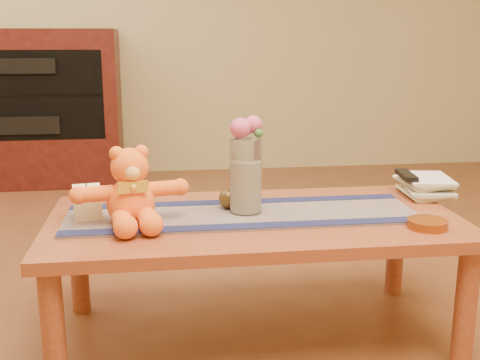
{
  "coord_description": "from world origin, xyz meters",
  "views": [
    {
      "loc": [
        -0.31,
        -1.93,
        1.05
      ],
      "look_at": [
        -0.05,
        0.0,
        0.58
      ],
      "focal_mm": 44.55,
      "sensor_mm": 36.0,
      "label": 1
    }
  ],
  "objects": [
    {
      "name": "amber_dish",
      "position": [
        0.53,
        -0.2,
        0.46
      ],
      "size": [
        0.14,
        0.14,
        0.03
      ],
      "primitive_type": "cylinder",
      "rotation": [
        0.0,
        0.0,
        0.1
      ],
      "color": "#BF5914",
      "rests_on": "coffee_table_top"
    },
    {
      "name": "book_bottom",
      "position": [
        0.62,
        0.19,
        0.46
      ],
      "size": [
        0.18,
        0.23,
        0.02
      ],
      "primitive_type": "imported",
      "rotation": [
        0.0,
        0.0,
        -0.05
      ],
      "color": "beige",
      "rests_on": "coffee_table_top"
    },
    {
      "name": "coffee_table_top",
      "position": [
        0.0,
        0.0,
        0.43
      ],
      "size": [
        1.4,
        0.7,
        0.04
      ],
      "primitive_type": "cube",
      "color": "brown",
      "rests_on": "floor"
    },
    {
      "name": "teddy_bear",
      "position": [
        -0.41,
        -0.04,
        0.58
      ],
      "size": [
        0.41,
        0.36,
        0.24
      ],
      "primitive_type": null,
      "rotation": [
        0.0,
        0.0,
        0.19
      ],
      "color": "orange",
      "rests_on": "persian_runner"
    },
    {
      "name": "book_top",
      "position": [
        0.62,
        0.18,
        0.52
      ],
      "size": [
        0.2,
        0.25,
        0.02
      ],
      "primitive_type": "imported",
      "rotation": [
        0.0,
        0.0,
        -0.16
      ],
      "color": "beige",
      "rests_on": "book_upper"
    },
    {
      "name": "blue_flower_back",
      "position": [
        -0.02,
        0.07,
        0.75
      ],
      "size": [
        0.04,
        0.04,
        0.04
      ],
      "primitive_type": "sphere",
      "color": "#4C5EA6",
      "rests_on": "glass_vase"
    },
    {
      "name": "potpourri_fill",
      "position": [
        -0.03,
        0.03,
        0.55
      ],
      "size": [
        0.09,
        0.09,
        0.18
      ],
      "primitive_type": "cylinder",
      "color": "beige",
      "rests_on": "glass_vase"
    },
    {
      "name": "floor",
      "position": [
        0.0,
        0.0,
        0.0
      ],
      "size": [
        5.5,
        5.5,
        0.0
      ],
      "primitive_type": "plane",
      "color": "brown",
      "rests_on": "ground"
    },
    {
      "name": "rose_left",
      "position": [
        -0.05,
        0.02,
        0.75
      ],
      "size": [
        0.07,
        0.07,
        0.07
      ],
      "primitive_type": "sphere",
      "color": "#CE487B",
      "rests_on": "glass_vase"
    },
    {
      "name": "book_lower",
      "position": [
        0.62,
        0.18,
        0.48
      ],
      "size": [
        0.2,
        0.25,
        0.02
      ],
      "primitive_type": "imported",
      "rotation": [
        0.0,
        0.0,
        -0.19
      ],
      "color": "beige",
      "rests_on": "book_bottom"
    },
    {
      "name": "table_leg_fr",
      "position": [
        0.64,
        -0.29,
        0.21
      ],
      "size": [
        0.07,
        0.07,
        0.41
      ],
      "primitive_type": "cylinder",
      "color": "brown",
      "rests_on": "floor"
    },
    {
      "name": "leaf_sprig",
      "position": [
        0.01,
        0.01,
        0.74
      ],
      "size": [
        0.03,
        0.03,
        0.03
      ],
      "primitive_type": "sphere",
      "color": "#33662D",
      "rests_on": "glass_vase"
    },
    {
      "name": "rose_right",
      "position": [
        -0.0,
        0.04,
        0.76
      ],
      "size": [
        0.06,
        0.06,
        0.06
      ],
      "primitive_type": "sphere",
      "color": "#CE487B",
      "rests_on": "glass_vase"
    },
    {
      "name": "stereo_lower",
      "position": [
        -1.2,
        2.35,
        0.46
      ],
      "size": [
        0.42,
        0.28,
        0.12
      ],
      "primitive_type": "cube",
      "color": "black",
      "rests_on": "media_cabinet"
    },
    {
      "name": "glass_vase",
      "position": [
        -0.03,
        0.03,
        0.59
      ],
      "size": [
        0.11,
        0.11,
        0.26
      ],
      "primitive_type": "cylinder",
      "color": "silver",
      "rests_on": "persian_runner"
    },
    {
      "name": "blue_flower_side",
      "position": [
        -0.06,
        0.05,
        0.74
      ],
      "size": [
        0.04,
        0.04,
        0.04
      ],
      "primitive_type": "sphere",
      "color": "#4C5EA6",
      "rests_on": "glass_vase"
    },
    {
      "name": "stereo_upper",
      "position": [
        -1.2,
        2.35,
        0.86
      ],
      "size": [
        0.42,
        0.28,
        0.1
      ],
      "primitive_type": "cube",
      "color": "black",
      "rests_on": "media_cabinet"
    },
    {
      "name": "tv_remote",
      "position": [
        0.62,
        0.18,
        0.54
      ],
      "size": [
        0.06,
        0.16,
        0.02
      ],
      "primitive_type": "cube",
      "rotation": [
        0.0,
        0.0,
        -0.11
      ],
      "color": "black",
      "rests_on": "book_top"
    },
    {
      "name": "table_leg_fl",
      "position": [
        -0.64,
        -0.29,
        0.21
      ],
      "size": [
        0.07,
        0.07,
        0.41
      ],
      "primitive_type": "cylinder",
      "color": "brown",
      "rests_on": "floor"
    },
    {
      "name": "cabinet_shelf",
      "position": [
        -1.2,
        2.33,
        0.66
      ],
      "size": [
        1.02,
        0.2,
        0.02
      ],
      "primitive_type": "cube",
      "color": "#330D0B",
      "rests_on": "media_cabinet"
    },
    {
      "name": "cabinet_cavity",
      "position": [
        -1.2,
        2.25,
        0.66
      ],
      "size": [
        1.02,
        0.03,
        0.61
      ],
      "primitive_type": "cube",
      "color": "black",
      "rests_on": "media_cabinet"
    },
    {
      "name": "runner_border_far",
      "position": [
        -0.04,
        0.16,
        0.46
      ],
      "size": [
        1.2,
        0.06,
        0.0
      ],
      "primitive_type": "cube",
      "rotation": [
        0.0,
        0.0,
        -0.0
      ],
      "color": "#161A43",
      "rests_on": "persian_runner"
    },
    {
      "name": "book_upper",
      "position": [
        0.61,
        0.19,
        0.5
      ],
      "size": [
        0.17,
        0.22,
        0.02
      ],
      "primitive_type": "imported",
      "rotation": [
        0.0,
        0.0,
        -0.0
      ],
      "color": "beige",
      "rests_on": "book_lower"
    },
    {
      "name": "table_leg_br",
      "position": [
        0.64,
        0.29,
        0.21
      ],
      "size": [
        0.07,
        0.07,
        0.41
      ],
      "primitive_type": "cylinder",
      "color": "brown",
      "rests_on": "floor"
    },
    {
      "name": "table_leg_bl",
      "position": [
        -0.64,
        0.29,
        0.21
      ],
      "size": [
        0.07,
        0.07,
        0.41
      ],
      "primitive_type": "cylinder",
      "color": "brown",
      "rests_on": "floor"
    },
    {
      "name": "persian_runner",
      "position": [
        -0.04,
        0.02,
        0.45
      ],
      "size": [
        1.2,
        0.35,
        0.01
      ],
      "primitive_type": "cube",
      "rotation": [
        0.0,
        0.0,
        -0.0
      ],
      "color": "#161E3F",
      "rests_on": "coffee_table_top"
    },
    {
      "name": "runner_border_near",
      "position": [
        -0.04,
        -0.13,
        0.46
      ],
      "size": [
        1.2,
        0.06,
        0.0
      ],
      "primitive_type": "cube",
      "rotation": [
        0.0,
        0.0,
        -0.0
      ],
      "color": "#161A43",
      "rests_on": "persian_runner"
    },
    {
      "name": "bronze_ball",
      "position": [
        -0.08,
        0.08,
        0.49
      ],
      "size": [
        0.08,
        0.08,
        0.07
      ],
      "primitive_type": "sphere",
      "rotation": [
        0.0,
        0.0,
        0.22
      ],
      "color": "#4B3A19",
      "rests_on": "persian_runner"
    },
    {
      "name": "media_cabinet",
      "position": [
        -1.2,
        2.48,
        0.55
      ],
      "size": [
        1.2,
        0.5,
        1.1
      ],
      "primitive_type": "cube",
      "color": "#330D0B",
      "rests_on": "floor"
    },
    {
      "name": "candle_wick",
      "position": [
        -0.56,
        0.03,
        0.57
      ],
      "size": [
        0.0,
        0.0,
        0.01
      ],
      "primitive_type": "cylinder",
      "rotation": [
        0.0,
        0.0,
        0.16
      ],
      "color": "black",
      "rests_on": "pillar_candle"
    },
    {
      "name": "pillar_candle",
      "position": [
        -0.56,
        0.03,
        0.51
      ],
      "size": [
        0.1,
        0.1,
        0.11
      ],
      "primitive_type": "cube",
      "rotation": [
        0.0,
        0.0,
        0.16
      ],
      "color": "#FFE9BB",
      "rests_on": "persian_runner"
    }
  ]
}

